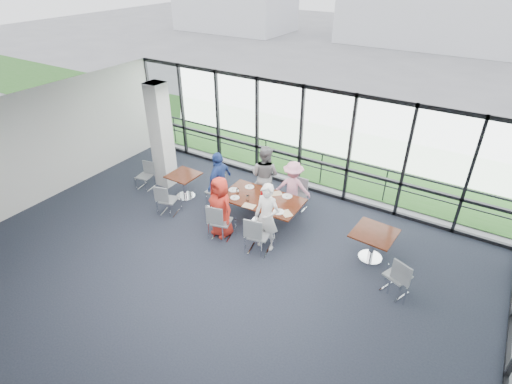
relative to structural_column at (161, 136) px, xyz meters
The scene contains 40 objects.
floor 4.96m from the structural_column, 39.81° to the right, with size 12.00×10.00×0.02m, color #1E212E.
ceiling 4.95m from the structural_column, 39.81° to the right, with size 12.00×10.00×0.04m, color white.
wall_left 3.84m from the structural_column, 128.66° to the right, with size 0.10×10.00×3.20m, color silver.
curtain_wall_back 4.12m from the structural_column, 29.05° to the left, with size 12.00×0.10×3.20m, color white.
structural_column is the anchor object (origin of this frame).
apron 8.04m from the structural_column, 62.78° to the left, with size 80.00×70.00×0.02m, color gray.
grass_strip 6.36m from the structural_column, 54.25° to the left, with size 80.00×5.00×0.01m, color #25621B.
hangar_aux 28.85m from the structural_column, 119.94° to the left, with size 10.00×6.00×4.00m, color silver.
guard_rail 4.57m from the structural_column, 35.84° to the left, with size 0.06×0.06×12.00m, color #2D2D33.
main_table 3.77m from the structural_column, ahead, with size 2.14×1.21×0.75m.
side_table_left 1.45m from the structural_column, 17.61° to the right, with size 0.83×0.83×0.75m.
side_table_right 6.67m from the structural_column, ahead, with size 1.00×1.00×0.75m.
diner_near_left 3.35m from the structural_column, 22.12° to the right, with size 0.80×0.52×1.63m, color red.
diner_near_right 4.46m from the structural_column, 14.11° to the right, with size 0.64×0.47×1.75m, color white.
diner_far_left 3.33m from the structural_column, 11.39° to the left, with size 0.87×0.54×1.79m, color gray.
diner_far_right 4.21m from the structural_column, ahead, with size 0.99×0.51×1.53m, color pink.
diner_end 2.44m from the structural_column, ahead, with size 1.04×0.57×1.77m, color navy.
chair_main_nl 3.56m from the structural_column, 23.22° to the right, with size 0.46×0.46×0.94m, color slate, non-canonical shape.
chair_main_nr 4.55m from the structural_column, 17.54° to the right, with size 0.48×0.48×0.98m, color slate, non-canonical shape.
chair_main_fl 3.30m from the structural_column, 13.49° to the left, with size 0.45×0.45×0.91m, color slate, non-canonical shape.
chair_main_fr 4.40m from the structural_column, 11.13° to the left, with size 0.44×0.44×0.90m, color slate, non-canonical shape.
chair_main_end 2.38m from the structural_column, ahead, with size 0.47×0.47×0.95m, color slate, non-canonical shape.
chair_spare_la 2.09m from the structural_column, 45.03° to the right, with size 0.43×0.43×0.88m, color slate, non-canonical shape.
chair_spare_lb 1.36m from the structural_column, 120.47° to the right, with size 0.41×0.41×0.84m, color slate, non-canonical shape.
chair_spare_r 7.55m from the structural_column, ahead, with size 0.46×0.46×0.94m, color slate, non-canonical shape.
plate_nl 3.19m from the structural_column, 11.17° to the right, with size 0.25×0.25×0.01m, color white.
plate_nr 4.43m from the structural_column, ahead, with size 0.29×0.29×0.01m, color white.
plate_fl 3.16m from the structural_column, ahead, with size 0.26×0.26×0.01m, color white.
plate_fr 4.24m from the structural_column, ahead, with size 0.28×0.28×0.01m, color white.
plate_end 2.90m from the structural_column, ahead, with size 0.27×0.27×0.01m, color white.
tumbler_a 3.51m from the structural_column, ahead, with size 0.08×0.08×0.15m, color white.
tumbler_b 4.07m from the structural_column, ahead, with size 0.07×0.07×0.15m, color white.
tumbler_c 3.72m from the structural_column, ahead, with size 0.07×0.07×0.14m, color white.
tumbler_d 3.08m from the structural_column, ahead, with size 0.07×0.07×0.15m, color white.
menu_a 3.71m from the structural_column, 11.63° to the right, with size 0.32×0.23×0.00m, color beige.
menu_b 4.62m from the structural_column, ahead, with size 0.32×0.22×0.00m, color beige.
menu_c 3.92m from the structural_column, ahead, with size 0.33×0.23×0.00m, color beige.
condiment_caddy 3.82m from the structural_column, ahead, with size 0.10×0.07×0.04m, color black.
ketchup_bottle 3.70m from the structural_column, ahead, with size 0.06×0.06×0.18m, color #A0080E.
green_bottle 3.77m from the structural_column, ahead, with size 0.05×0.05×0.20m, color #1E6B35.
Camera 1 is at (4.56, -4.85, 6.29)m, focal length 28.00 mm.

